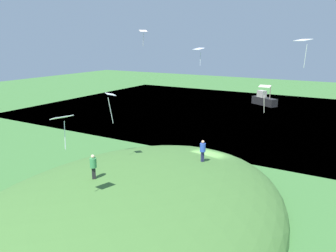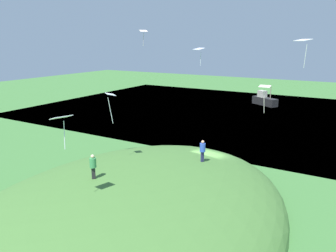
{
  "view_description": "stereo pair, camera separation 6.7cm",
  "coord_description": "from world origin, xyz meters",
  "px_view_note": "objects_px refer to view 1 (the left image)",
  "views": [
    {
      "loc": [
        24.7,
        10.27,
        11.33
      ],
      "look_at": [
        0.91,
        -3.63,
        4.24
      ],
      "focal_mm": 35.3,
      "sensor_mm": 36.0,
      "label": 1
    },
    {
      "loc": [
        24.67,
        10.33,
        11.33
      ],
      "look_at": [
        0.91,
        -3.63,
        4.24
      ],
      "focal_mm": 35.3,
      "sensor_mm": 36.0,
      "label": 2
    }
  ],
  "objects_px": {
    "kite_10": "(62,119)",
    "kite_11": "(111,96)",
    "kite_5": "(143,32)",
    "kite_8": "(303,41)",
    "kite_2": "(265,88)",
    "boat_on_lake": "(264,100)",
    "person_watching_kites": "(203,148)",
    "person_near_shore": "(93,164)",
    "kite_0": "(199,49)"
  },
  "relations": [
    {
      "from": "kite_10",
      "to": "kite_11",
      "type": "bearing_deg",
      "value": -159.0
    },
    {
      "from": "kite_5",
      "to": "kite_11",
      "type": "distance_m",
      "value": 16.74
    },
    {
      "from": "kite_5",
      "to": "kite_8",
      "type": "distance_m",
      "value": 20.04
    },
    {
      "from": "kite_2",
      "to": "kite_11",
      "type": "height_order",
      "value": "kite_2"
    },
    {
      "from": "boat_on_lake",
      "to": "kite_10",
      "type": "relative_size",
      "value": 2.85
    },
    {
      "from": "kite_5",
      "to": "kite_8",
      "type": "xyz_separation_m",
      "value": [
        7.88,
        18.4,
        -1.03
      ]
    },
    {
      "from": "kite_2",
      "to": "boat_on_lake",
      "type": "bearing_deg",
      "value": -166.12
    },
    {
      "from": "kite_5",
      "to": "kite_10",
      "type": "bearing_deg",
      "value": 24.36
    },
    {
      "from": "boat_on_lake",
      "to": "person_watching_kites",
      "type": "distance_m",
      "value": 39.28
    },
    {
      "from": "person_near_shore",
      "to": "kite_8",
      "type": "distance_m",
      "value": 16.04
    },
    {
      "from": "person_near_shore",
      "to": "kite_8",
      "type": "relative_size",
      "value": 0.85
    },
    {
      "from": "kite_8",
      "to": "kite_10",
      "type": "distance_m",
      "value": 16.4
    },
    {
      "from": "kite_8",
      "to": "kite_10",
      "type": "relative_size",
      "value": 1.06
    },
    {
      "from": "person_watching_kites",
      "to": "kite_2",
      "type": "bearing_deg",
      "value": 172.57
    },
    {
      "from": "boat_on_lake",
      "to": "kite_2",
      "type": "bearing_deg",
      "value": 135.52
    },
    {
      "from": "kite_10",
      "to": "kite_11",
      "type": "xyz_separation_m",
      "value": [
        -6.8,
        -2.61,
        -0.06
      ]
    },
    {
      "from": "person_near_shore",
      "to": "kite_2",
      "type": "xyz_separation_m",
      "value": [
        -11.26,
        7.47,
        3.91
      ]
    },
    {
      "from": "person_watching_kites",
      "to": "boat_on_lake",
      "type": "bearing_deg",
      "value": -141.92
    },
    {
      "from": "kite_8",
      "to": "kite_11",
      "type": "relative_size",
      "value": 0.87
    },
    {
      "from": "kite_2",
      "to": "kite_5",
      "type": "height_order",
      "value": "kite_5"
    },
    {
      "from": "kite_0",
      "to": "kite_11",
      "type": "relative_size",
      "value": 0.83
    },
    {
      "from": "kite_2",
      "to": "kite_0",
      "type": "bearing_deg",
      "value": -125.28
    },
    {
      "from": "kite_0",
      "to": "kite_2",
      "type": "xyz_separation_m",
      "value": [
        6.0,
        8.48,
        -2.69
      ]
    },
    {
      "from": "person_watching_kites",
      "to": "kite_8",
      "type": "distance_m",
      "value": 10.11
    },
    {
      "from": "kite_2",
      "to": "kite_10",
      "type": "bearing_deg",
      "value": -22.85
    },
    {
      "from": "person_near_shore",
      "to": "kite_2",
      "type": "distance_m",
      "value": 14.07
    },
    {
      "from": "kite_5",
      "to": "kite_8",
      "type": "bearing_deg",
      "value": 66.81
    },
    {
      "from": "kite_0",
      "to": "kite_11",
      "type": "bearing_deg",
      "value": -1.19
    },
    {
      "from": "boat_on_lake",
      "to": "kite_8",
      "type": "xyz_separation_m",
      "value": [
        35.92,
        11.2,
        10.44
      ]
    },
    {
      "from": "person_watching_kites",
      "to": "kite_2",
      "type": "relative_size",
      "value": 0.77
    },
    {
      "from": "kite_8",
      "to": "kite_11",
      "type": "distance_m",
      "value": 13.67
    },
    {
      "from": "boat_on_lake",
      "to": "kite_0",
      "type": "bearing_deg",
      "value": 121.81
    },
    {
      "from": "kite_5",
      "to": "person_watching_kites",
      "type": "bearing_deg",
      "value": 49.35
    },
    {
      "from": "kite_11",
      "to": "person_watching_kites",
      "type": "bearing_deg",
      "value": 123.31
    },
    {
      "from": "person_watching_kites",
      "to": "kite_0",
      "type": "xyz_separation_m",
      "value": [
        -10.16,
        -5.27,
        6.91
      ]
    },
    {
      "from": "kite_2",
      "to": "kite_10",
      "type": "xyz_separation_m",
      "value": [
        14.61,
        -6.15,
        -0.19
      ]
    },
    {
      "from": "person_near_shore",
      "to": "kite_8",
      "type": "height_order",
      "value": "kite_8"
    },
    {
      "from": "person_near_shore",
      "to": "kite_5",
      "type": "xyz_separation_m",
      "value": [
        -17.88,
        -8.3,
        8.46
      ]
    },
    {
      "from": "boat_on_lake",
      "to": "kite_10",
      "type": "distance_m",
      "value": 49.78
    },
    {
      "from": "kite_5",
      "to": "kite_11",
      "type": "relative_size",
      "value": 0.82
    },
    {
      "from": "person_near_shore",
      "to": "kite_0",
      "type": "height_order",
      "value": "kite_0"
    },
    {
      "from": "kite_11",
      "to": "kite_10",
      "type": "bearing_deg",
      "value": 21.0
    },
    {
      "from": "kite_0",
      "to": "kite_5",
      "type": "height_order",
      "value": "kite_5"
    },
    {
      "from": "kite_2",
      "to": "kite_11",
      "type": "xyz_separation_m",
      "value": [
        7.81,
        -8.76,
        -0.25
      ]
    },
    {
      "from": "person_near_shore",
      "to": "kite_0",
      "type": "relative_size",
      "value": 0.89
    },
    {
      "from": "person_near_shore",
      "to": "kite_8",
      "type": "xyz_separation_m",
      "value": [
        -10.0,
        10.1,
        7.43
      ]
    },
    {
      "from": "kite_8",
      "to": "kite_10",
      "type": "xyz_separation_m",
      "value": [
        13.35,
        -8.79,
        -3.71
      ]
    },
    {
      "from": "boat_on_lake",
      "to": "kite_0",
      "type": "distance_m",
      "value": 30.23
    },
    {
      "from": "boat_on_lake",
      "to": "kite_8",
      "type": "height_order",
      "value": "kite_8"
    },
    {
      "from": "person_near_shore",
      "to": "person_watching_kites",
      "type": "distance_m",
      "value": 8.29
    }
  ]
}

